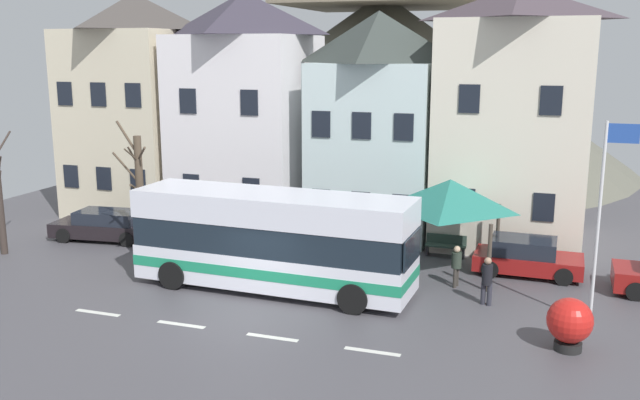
{
  "coord_description": "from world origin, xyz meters",
  "views": [
    {
      "loc": [
        8.92,
        -18.54,
        8.2
      ],
      "look_at": [
        0.63,
        5.8,
        2.62
      ],
      "focal_mm": 39.11,
      "sensor_mm": 36.0,
      "label": 1
    }
  ],
  "objects": [
    {
      "name": "townhouse_03",
      "position": [
        7.15,
        12.28,
        5.39
      ],
      "size": [
        6.02,
        6.62,
        10.79
      ],
      "color": "silver",
      "rests_on": "ground_plane"
    },
    {
      "name": "townhouse_01",
      "position": [
        -5.15,
        11.87,
        5.4
      ],
      "size": [
        5.95,
        5.8,
        10.8
      ],
      "color": "white",
      "rests_on": "ground_plane"
    },
    {
      "name": "hilltop_castle",
      "position": [
        -3.09,
        30.28,
        6.56
      ],
      "size": [
        35.03,
        35.03,
        18.98
      ],
      "color": "#5F5E51",
      "rests_on": "ground_plane"
    },
    {
      "name": "public_bench",
      "position": [
        5.0,
        8.71,
        0.47
      ],
      "size": [
        1.61,
        0.48,
        0.87
      ],
      "color": "#33473D",
      "rests_on": "ground_plane"
    },
    {
      "name": "pedestrian_01",
      "position": [
        5.92,
        5.11,
        0.9
      ],
      "size": [
        0.35,
        0.35,
        1.49
      ],
      "color": "#38332D",
      "rests_on": "ground_plane"
    },
    {
      "name": "bare_tree_02",
      "position": [
        -6.15,
        4.08,
        2.67
      ],
      "size": [
        1.76,
        1.32,
        5.52
      ],
      "color": "brown",
      "rests_on": "ground_plane"
    },
    {
      "name": "ground_plane",
      "position": [
        0.0,
        -0.0,
        -0.03
      ],
      "size": [
        40.0,
        60.0,
        0.07
      ],
      "color": "#4C4A50"
    },
    {
      "name": "harbour_buoy",
      "position": [
        9.63,
        0.78,
        0.83
      ],
      "size": [
        1.26,
        1.26,
        1.51
      ],
      "color": "black",
      "rests_on": "ground_plane"
    },
    {
      "name": "townhouse_00",
      "position": [
        -11.32,
        12.28,
        5.46
      ],
      "size": [
        5.62,
        6.62,
        10.92
      ],
      "color": "beige",
      "rests_on": "ground_plane"
    },
    {
      "name": "pedestrian_02",
      "position": [
        3.47,
        4.89,
        0.9
      ],
      "size": [
        0.34,
        0.34,
        1.56
      ],
      "color": "black",
      "rests_on": "ground_plane"
    },
    {
      "name": "parked_car_00",
      "position": [
        8.19,
        7.39,
        0.66
      ],
      "size": [
        3.91,
        2.02,
        1.36
      ],
      "rotation": [
        0.0,
        0.0,
        -0.02
      ],
      "color": "maroon",
      "rests_on": "ground_plane"
    },
    {
      "name": "transit_bus",
      "position": [
        -0.06,
        2.8,
        1.72
      ],
      "size": [
        9.86,
        2.96,
        3.41
      ],
      "rotation": [
        0.0,
        0.0,
        -0.03
      ],
      "color": "white",
      "rests_on": "ground_plane"
    },
    {
      "name": "parked_car_01",
      "position": [
        -9.51,
        6.41,
        0.64
      ],
      "size": [
        4.66,
        2.27,
        1.31
      ],
      "rotation": [
        0.0,
        0.0,
        3.26
      ],
      "color": "black",
      "rests_on": "ground_plane"
    },
    {
      "name": "pedestrian_00",
      "position": [
        7.11,
        3.64,
        0.89
      ],
      "size": [
        0.36,
        0.34,
        1.62
      ],
      "color": "#2D2D38",
      "rests_on": "ground_plane"
    },
    {
      "name": "bus_shelter",
      "position": [
        5.39,
        6.63,
        2.96
      ],
      "size": [
        3.6,
        3.6,
        3.56
      ],
      "color": "#473D33",
      "rests_on": "ground_plane"
    },
    {
      "name": "flagpole",
      "position": [
        10.37,
        3.11,
        3.63
      ],
      "size": [
        0.95,
        0.1,
        6.19
      ],
      "color": "silver",
      "rests_on": "ground_plane"
    },
    {
      "name": "townhouse_02",
      "position": [
        1.35,
        11.59,
        4.91
      ],
      "size": [
        5.25,
        5.24,
        9.83
      ],
      "color": "silver",
      "rests_on": "ground_plane"
    }
  ]
}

